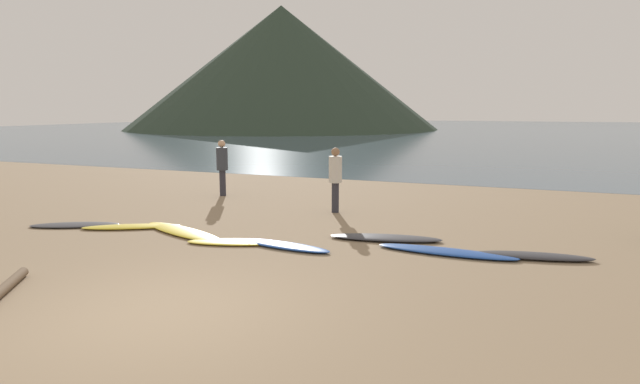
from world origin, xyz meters
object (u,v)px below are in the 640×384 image
object	(u,v)px
surfboard_1	(131,227)
surfboard_2	(183,232)
surfboard_0	(75,225)
surfboard_4	(284,245)
driftwood_log	(0,292)
surfboard_7	(533,256)
surfboard_3	(235,242)
surfboard_5	(386,238)
surfboard_6	(446,252)
person_2	(335,174)
person_0	(222,163)

from	to	relation	value
surfboard_1	surfboard_2	size ratio (longest dim) A/B	0.80
surfboard_0	surfboard_2	world-z (taller)	surfboard_2
surfboard_0	surfboard_1	world-z (taller)	surfboard_1
surfboard_4	driftwood_log	size ratio (longest dim) A/B	1.03
surfboard_7	surfboard_3	bearing A→B (deg)	-178.09
surfboard_0	surfboard_5	distance (m)	7.00
surfboard_2	driftwood_log	world-z (taller)	driftwood_log
surfboard_6	surfboard_4	bearing A→B (deg)	-164.13
surfboard_0	surfboard_7	size ratio (longest dim) A/B	0.95
surfboard_0	surfboard_7	distance (m)	9.72
surfboard_1	surfboard_3	bearing A→B (deg)	-36.14
surfboard_1	person_2	distance (m)	5.05
surfboard_2	person_0	world-z (taller)	person_0
surfboard_3	surfboard_7	xyz separation A→B (m)	(5.47, 1.09, 0.01)
surfboard_7	person_0	world-z (taller)	person_0
surfboard_3	person_0	xyz separation A→B (m)	(-3.46, 5.02, 0.97)
surfboard_0	person_0	world-z (taller)	person_0
surfboard_2	driftwood_log	xyz separation A→B (m)	(0.01, -4.25, 0.03)
surfboard_2	person_0	xyz separation A→B (m)	(-1.98, 4.68, 0.96)
surfboard_0	surfboard_3	world-z (taller)	surfboard_3
surfboard_4	surfboard_1	bearing A→B (deg)	-175.07
surfboard_0	surfboard_1	bearing A→B (deg)	-14.31
surfboard_0	person_2	distance (m)	6.25
surfboard_1	person_2	bearing A→B (deg)	14.77
surfboard_0	driftwood_log	bearing A→B (deg)	-83.12
surfboard_3	person_2	bearing A→B (deg)	60.62
surfboard_3	surfboard_5	xyz separation A→B (m)	(2.67, 1.41, 0.01)
surfboard_7	surfboard_6	bearing A→B (deg)	-178.96
person_0	driftwood_log	world-z (taller)	person_0
surfboard_6	person_2	world-z (taller)	person_2
surfboard_2	surfboard_1	bearing A→B (deg)	-157.46
surfboard_0	surfboard_7	bearing A→B (deg)	-21.50
surfboard_2	surfboard_7	xyz separation A→B (m)	(6.96, 0.75, 0.01)
surfboard_2	surfboard_6	distance (m)	5.49
surfboard_1	surfboard_3	size ratio (longest dim) A/B	1.12
person_0	surfboard_0	bearing A→B (deg)	20.54
surfboard_6	person_2	xyz separation A→B (m)	(-3.31, 2.99, 0.94)
surfboard_3	surfboard_4	distance (m)	1.04
surfboard_7	person_2	size ratio (longest dim) A/B	1.23
surfboard_2	person_0	distance (m)	5.17
surfboard_3	driftwood_log	xyz separation A→B (m)	(-1.47, -3.91, 0.04)
surfboard_6	surfboard_7	bearing A→B (deg)	12.57
person_0	surfboard_1	bearing A→B (deg)	36.05
surfboard_3	driftwood_log	size ratio (longest dim) A/B	0.98
surfboard_1	surfboard_2	bearing A→B (deg)	-28.94
surfboard_1	surfboard_7	size ratio (longest dim) A/B	1.04
surfboard_2	surfboard_4	world-z (taller)	same
person_0	driftwood_log	size ratio (longest dim) A/B	0.87
surfboard_0	surfboard_3	distance (m)	4.19
person_0	surfboard_6	bearing A→B (deg)	89.31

